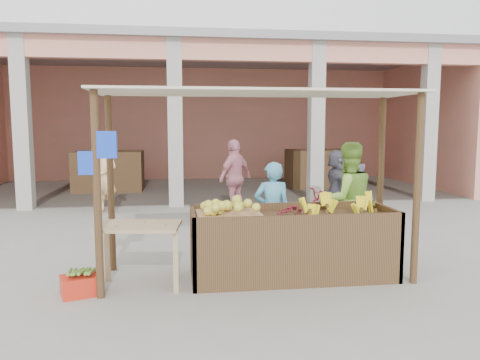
{
  "coord_description": "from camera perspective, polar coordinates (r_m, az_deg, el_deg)",
  "views": [
    {
      "loc": [
        -0.95,
        -5.78,
        1.96
      ],
      "look_at": [
        -0.02,
        1.2,
        1.14
      ],
      "focal_mm": 35.0,
      "sensor_mm": 36.0,
      "label": 1
    }
  ],
  "objects": [
    {
      "name": "ground",
      "position": [
        6.18,
        1.69,
        -11.85
      ],
      "size": [
        60.0,
        60.0,
        0.0
      ],
      "primitive_type": "plane",
      "color": "gray",
      "rests_on": "ground"
    },
    {
      "name": "market_building",
      "position": [
        14.76,
        -3.75,
        9.53
      ],
      "size": [
        14.4,
        6.4,
        4.2
      ],
      "color": "#ED8B7C",
      "rests_on": "ground"
    },
    {
      "name": "fruit_stall",
      "position": [
        6.16,
        6.35,
        -8.06
      ],
      "size": [
        2.6,
        0.95,
        0.8
      ],
      "primitive_type": "cube",
      "color": "#533921",
      "rests_on": "ground"
    },
    {
      "name": "stall_awning",
      "position": [
        5.91,
        1.52,
        6.82
      ],
      "size": [
        4.09,
        1.35,
        2.39
      ],
      "color": "#533921",
      "rests_on": "ground"
    },
    {
      "name": "banana_heap",
      "position": [
        6.24,
        12.19,
        -3.23
      ],
      "size": [
        1.16,
        0.63,
        0.21
      ],
      "primitive_type": null,
      "color": "yellow",
      "rests_on": "fruit_stall"
    },
    {
      "name": "melon_tray",
      "position": [
        5.9,
        -1.36,
        -3.71
      ],
      "size": [
        0.81,
        0.71,
        0.21
      ],
      "color": "#AB7B58",
      "rests_on": "fruit_stall"
    },
    {
      "name": "berry_heap",
      "position": [
        6.08,
        6.48,
        -3.71
      ],
      "size": [
        0.44,
        0.36,
        0.14
      ],
      "primitive_type": "ellipsoid",
      "color": "maroon",
      "rests_on": "fruit_stall"
    },
    {
      "name": "side_table",
      "position": [
        5.82,
        -12.13,
        -6.63
      ],
      "size": [
        1.03,
        0.75,
        0.78
      ],
      "rotation": [
        0.0,
        0.0,
        -0.12
      ],
      "color": "tan",
      "rests_on": "ground"
    },
    {
      "name": "papaya_pile",
      "position": [
        5.76,
        -12.19,
        -4.28
      ],
      "size": [
        0.74,
        0.43,
        0.21
      ],
      "primitive_type": null,
      "color": "#42882C",
      "rests_on": "side_table"
    },
    {
      "name": "red_crate",
      "position": [
        5.86,
        -18.78,
        -12.04
      ],
      "size": [
        0.53,
        0.45,
        0.23
      ],
      "primitive_type": "cube",
      "rotation": [
        0.0,
        0.0,
        0.34
      ],
      "color": "red",
      "rests_on": "ground"
    },
    {
      "name": "plantain_bundle",
      "position": [
        5.82,
        -18.83,
        -10.65
      ],
      "size": [
        0.34,
        0.24,
        0.07
      ],
      "primitive_type": null,
      "color": "#58802E",
      "rests_on": "red_crate"
    },
    {
      "name": "produce_sacks",
      "position": [
        12.04,
        10.61,
        -1.47
      ],
      "size": [
        0.74,
        0.69,
        0.56
      ],
      "color": "maroon",
      "rests_on": "ground"
    },
    {
      "name": "vendor_blue",
      "position": [
        6.78,
        3.96,
        -3.45
      ],
      "size": [
        0.59,
        0.44,
        1.54
      ],
      "primitive_type": "imported",
      "rotation": [
        0.0,
        0.0,
        3.12
      ],
      "color": "#4CA0C3",
      "rests_on": "ground"
    },
    {
      "name": "vendor_green",
      "position": [
        7.12,
        12.96,
        -2.03
      ],
      "size": [
        0.9,
        0.56,
        1.81
      ],
      "primitive_type": "imported",
      "rotation": [
        0.0,
        0.0,
        3.21
      ],
      "color": "#89C343",
      "rests_on": "ground"
    },
    {
      "name": "motorcycle",
      "position": [
        8.25,
        6.52,
        -3.98
      ],
      "size": [
        0.77,
        1.75,
        0.88
      ],
      "primitive_type": "imported",
      "rotation": [
        0.0,
        0.0,
        1.68
      ],
      "color": "#A91C24",
      "rests_on": "ground"
    },
    {
      "name": "shopper_b",
      "position": [
        10.21,
        -0.62,
        0.62
      ],
      "size": [
        1.14,
        1.12,
        1.77
      ],
      "primitive_type": "imported",
      "rotation": [
        0.0,
        0.0,
        3.9
      ],
      "color": "#CF808F",
      "rests_on": "ground"
    },
    {
      "name": "shopper_d",
      "position": [
        10.23,
        11.74,
        -0.19
      ],
      "size": [
        0.63,
        1.43,
        1.53
      ],
      "primitive_type": "imported",
      "rotation": [
        0.0,
        0.0,
        1.6
      ],
      "color": "#484753",
      "rests_on": "ground"
    },
    {
      "name": "shopper_e",
      "position": [
        10.89,
        -16.06,
        0.52
      ],
      "size": [
        0.79,
        0.74,
        1.69
      ],
      "primitive_type": "imported",
      "rotation": [
        0.0,
        0.0,
        -0.57
      ],
      "color": "tan",
      "rests_on": "ground"
    },
    {
      "name": "shopper_f",
      "position": [
        11.27,
        13.7,
        0.55
      ],
      "size": [
        0.78,
        0.45,
        1.59
      ],
      "primitive_type": "imported",
      "rotation": [
        0.0,
        0.0,
        3.14
      ],
      "color": "slate",
      "rests_on": "ground"
    }
  ]
}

